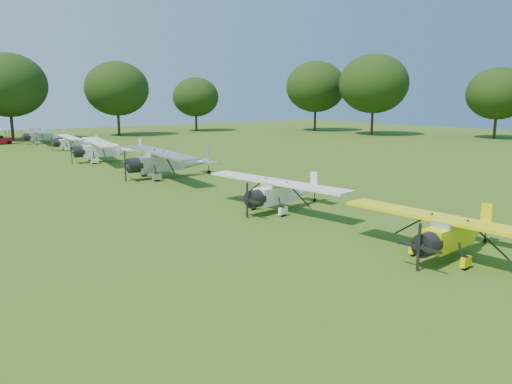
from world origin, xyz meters
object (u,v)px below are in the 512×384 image
Objects in this scene: aircraft_6 at (74,141)px; aircraft_4 at (167,160)px; aircraft_5 at (106,148)px; golf_cart at (0,139)px; aircraft_3 at (282,190)px; aircraft_2 at (455,231)px; aircraft_7 at (45,135)px.

aircraft_4 is at bearing -86.54° from aircraft_6.
aircraft_4 reaches higher than aircraft_5.
aircraft_4 reaches higher than golf_cart.
aircraft_6 is (0.56, 26.23, -0.35)m from aircraft_4.
aircraft_2 is at bearing -97.54° from aircraft_3.
aircraft_6 is at bearing 95.41° from aircraft_5.
aircraft_5 is 4.43× the size of golf_cart.
aircraft_6 is (0.59, 40.92, -0.09)m from aircraft_3.
golf_cart is at bearing 102.11° from aircraft_4.
aircraft_3 is 14.69m from aircraft_4.
aircraft_7 is (-0.67, 11.04, 0.11)m from aircraft_6.
aircraft_6 is 3.47× the size of golf_cart.
aircraft_5 reaches higher than aircraft_7.
golf_cart reaches higher than aircraft_6.
aircraft_3 is 1.09× the size of aircraft_6.
golf_cart is at bearing 87.26° from aircraft_3.
aircraft_3 is (-0.17, 10.95, 0.05)m from aircraft_2.
aircraft_4 is at bearing 85.98° from aircraft_2.
aircraft_6 is (0.43, 51.86, -0.04)m from aircraft_2.
aircraft_3 reaches higher than aircraft_6.
aircraft_3 is at bearing -79.90° from aircraft_5.
aircraft_2 is at bearing -83.97° from aircraft_7.
aircraft_7 is (0.27, 24.51, -0.18)m from aircraft_5.
aircraft_5 is at bearing -88.74° from golf_cart.
aircraft_7 reaches higher than aircraft_2.
aircraft_2 is 0.94× the size of aircraft_7.
aircraft_7 is 3.84× the size of golf_cart.
golf_cart reaches higher than aircraft_7.
golf_cart reaches higher than aircraft_3.
aircraft_2 is at bearing -85.78° from aircraft_6.
aircraft_4 reaches higher than aircraft_6.
aircraft_4 reaches higher than aircraft_7.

